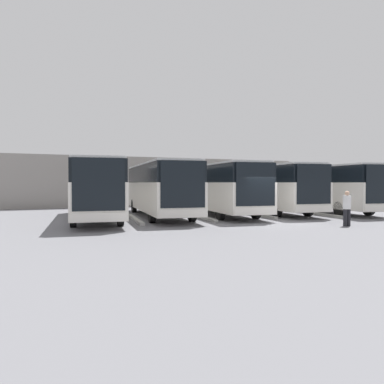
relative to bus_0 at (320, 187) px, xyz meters
name	(u,v)px	position (x,y,z in m)	size (l,w,h in m)	color
ground_plane	(271,224)	(8.26, 5.45, -1.90)	(600.00, 600.00, 0.00)	slate
bus_0	(320,187)	(0.00, 0.00, 0.00)	(4.04, 12.38, 3.40)	silver
curb_divider_0	(315,213)	(2.06, 1.80, -1.82)	(0.24, 5.78, 0.15)	#B2B2AD
bus_1	(265,187)	(4.13, -1.13, 0.00)	(4.04, 12.38, 3.40)	silver
curb_divider_1	(255,214)	(6.20, 0.67, -1.82)	(0.24, 5.78, 0.15)	#B2B2AD
bus_2	(217,187)	(8.27, -0.89, 0.00)	(4.04, 12.38, 3.40)	silver
curb_divider_2	(200,217)	(10.33, 0.91, -1.82)	(0.24, 5.78, 0.15)	#B2B2AD
bus_3	(159,187)	(12.40, -0.98, 0.00)	(4.04, 12.38, 3.40)	silver
curb_divider_3	(135,219)	(14.46, 0.82, -1.82)	(0.24, 5.78, 0.15)	#B2B2AD
bus_4	(95,188)	(16.53, -0.55, 0.00)	(4.04, 12.38, 3.40)	silver
pedestrian	(347,207)	(5.41, 7.89, -0.94)	(0.42, 0.40, 1.78)	black
station_building	(147,182)	(8.26, -17.85, 0.43)	(28.78, 15.22, 4.60)	gray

